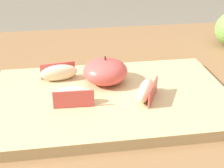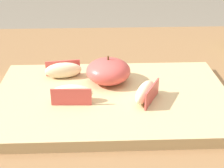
{
  "view_description": "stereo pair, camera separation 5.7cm",
  "coord_description": "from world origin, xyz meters",
  "px_view_note": "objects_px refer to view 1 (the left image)",
  "views": [
    {
      "loc": [
        -0.09,
        -0.51,
        1.07
      ],
      "look_at": [
        -0.01,
        -0.01,
        0.82
      ],
      "focal_mm": 53.35,
      "sensor_mm": 36.0,
      "label": 1
    },
    {
      "loc": [
        -0.03,
        -0.52,
        1.07
      ],
      "look_at": [
        -0.01,
        -0.01,
        0.82
      ],
      "focal_mm": 53.35,
      "sensor_mm": 36.0,
      "label": 2
    }
  ],
  "objects_px": {
    "cutting_board": "(112,99)",
    "apple_wedge_left": "(73,96)",
    "apple_wedge_near_knife": "(59,72)",
    "apple_half_skin_up": "(105,71)",
    "apple_wedge_front": "(146,90)"
  },
  "relations": [
    {
      "from": "cutting_board",
      "to": "apple_wedge_near_knife",
      "type": "bearing_deg",
      "value": 141.41
    },
    {
      "from": "cutting_board",
      "to": "apple_wedge_left",
      "type": "bearing_deg",
      "value": -161.11
    },
    {
      "from": "apple_half_skin_up",
      "to": "apple_wedge_near_knife",
      "type": "xyz_separation_m",
      "value": [
        -0.08,
        0.02,
        -0.01
      ]
    },
    {
      "from": "cutting_board",
      "to": "apple_wedge_left",
      "type": "xyz_separation_m",
      "value": [
        -0.07,
        -0.02,
        0.02
      ]
    },
    {
      "from": "apple_wedge_left",
      "to": "apple_wedge_near_knife",
      "type": "bearing_deg",
      "value": 103.48
    },
    {
      "from": "apple_wedge_near_knife",
      "to": "apple_wedge_left",
      "type": "bearing_deg",
      "value": -76.52
    },
    {
      "from": "apple_wedge_near_knife",
      "to": "apple_wedge_front",
      "type": "height_order",
      "value": "same"
    },
    {
      "from": "apple_half_skin_up",
      "to": "apple_wedge_front",
      "type": "height_order",
      "value": "apple_half_skin_up"
    },
    {
      "from": "cutting_board",
      "to": "apple_wedge_near_knife",
      "type": "height_order",
      "value": "apple_wedge_near_knife"
    },
    {
      "from": "apple_wedge_front",
      "to": "cutting_board",
      "type": "bearing_deg",
      "value": 157.26
    },
    {
      "from": "apple_half_skin_up",
      "to": "apple_wedge_left",
      "type": "xyz_separation_m",
      "value": [
        -0.06,
        -0.07,
        -0.01
      ]
    },
    {
      "from": "apple_wedge_near_knife",
      "to": "apple_wedge_front",
      "type": "xyz_separation_m",
      "value": [
        0.14,
        -0.09,
        0.0
      ]
    },
    {
      "from": "apple_wedge_near_knife",
      "to": "apple_wedge_front",
      "type": "distance_m",
      "value": 0.17
    },
    {
      "from": "apple_half_skin_up",
      "to": "apple_wedge_front",
      "type": "bearing_deg",
      "value": -50.0
    },
    {
      "from": "cutting_board",
      "to": "apple_wedge_left",
      "type": "height_order",
      "value": "apple_wedge_left"
    }
  ]
}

